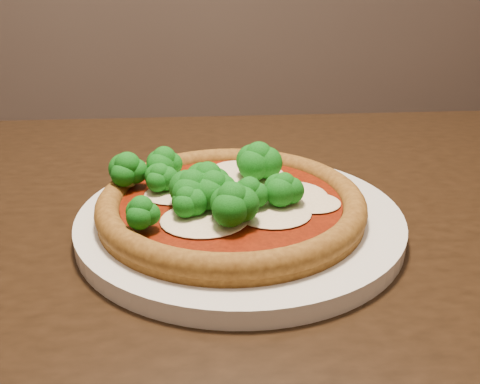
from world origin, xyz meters
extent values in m
cube|color=black|center=(-0.13, -0.24, 0.73)|extent=(1.36, 0.81, 0.04)
cylinder|color=silver|center=(-0.11, -0.29, 0.76)|extent=(0.32, 0.32, 0.02)
cylinder|color=brown|center=(-0.12, -0.29, 0.77)|extent=(0.26, 0.26, 0.01)
torus|color=brown|center=(-0.12, -0.29, 0.78)|extent=(0.26, 0.26, 0.02)
cylinder|color=#701705|center=(-0.12, -0.29, 0.78)|extent=(0.22, 0.22, 0.00)
ellipsoid|color=beige|center=(-0.07, -0.29, 0.78)|extent=(0.08, 0.08, 0.01)
ellipsoid|color=beige|center=(-0.09, -0.33, 0.78)|extent=(0.07, 0.06, 0.01)
ellipsoid|color=beige|center=(-0.14, -0.25, 0.78)|extent=(0.07, 0.06, 0.01)
ellipsoid|color=beige|center=(-0.11, -0.21, 0.78)|extent=(0.06, 0.05, 0.00)
ellipsoid|color=beige|center=(-0.18, -0.27, 0.78)|extent=(0.06, 0.05, 0.00)
ellipsoid|color=beige|center=(-0.04, -0.31, 0.78)|extent=(0.05, 0.05, 0.00)
ellipsoid|color=beige|center=(-0.15, -0.33, 0.78)|extent=(0.08, 0.07, 0.01)
ellipsoid|color=beige|center=(-0.09, -0.23, 0.78)|extent=(0.07, 0.06, 0.01)
ellipsoid|color=beige|center=(-0.13, -0.28, 0.78)|extent=(0.09, 0.08, 0.01)
ellipsoid|color=#15841A|center=(-0.21, -0.34, 0.80)|extent=(0.04, 0.04, 0.03)
ellipsoid|color=#15841A|center=(-0.17, -0.32, 0.80)|extent=(0.04, 0.04, 0.03)
ellipsoid|color=#15841A|center=(-0.22, -0.25, 0.81)|extent=(0.05, 0.05, 0.04)
ellipsoid|color=#15841A|center=(-0.16, -0.31, 0.81)|extent=(0.05, 0.05, 0.04)
ellipsoid|color=#15841A|center=(-0.14, -0.29, 0.81)|extent=(0.05, 0.05, 0.04)
ellipsoid|color=#15841A|center=(-0.08, -0.31, 0.80)|extent=(0.04, 0.04, 0.03)
ellipsoid|color=#15841A|center=(-0.11, -0.31, 0.80)|extent=(0.04, 0.04, 0.03)
ellipsoid|color=#15841A|center=(-0.14, -0.31, 0.81)|extent=(0.05, 0.05, 0.04)
ellipsoid|color=#15841A|center=(-0.19, -0.23, 0.81)|extent=(0.04, 0.04, 0.04)
ellipsoid|color=#15841A|center=(-0.09, -0.25, 0.81)|extent=(0.05, 0.05, 0.04)
ellipsoid|color=#15841A|center=(-0.19, -0.26, 0.80)|extent=(0.04, 0.04, 0.03)
ellipsoid|color=#15841A|center=(-0.13, -0.32, 0.80)|extent=(0.04, 0.04, 0.03)
ellipsoid|color=#15841A|center=(-0.13, -0.34, 0.81)|extent=(0.05, 0.05, 0.04)
camera|label=1|loc=(-0.18, -0.76, 1.01)|focal=40.00mm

